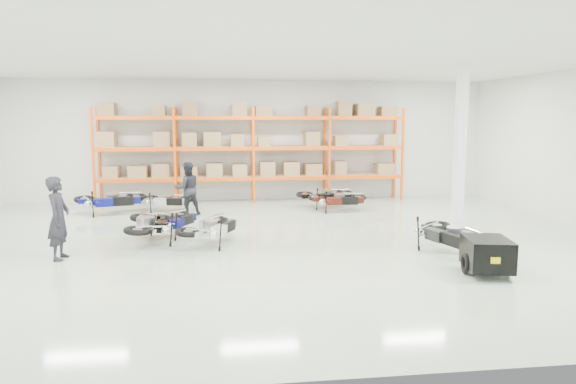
{
  "coord_description": "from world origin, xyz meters",
  "views": [
    {
      "loc": [
        -1.11,
        -12.56,
        3.04
      ],
      "look_at": [
        0.63,
        1.07,
        1.1
      ],
      "focal_mm": 32.0,
      "sensor_mm": 36.0,
      "label": 1
    }
  ],
  "objects": [
    {
      "name": "room",
      "position": [
        0.0,
        0.0,
        2.25
      ],
      "size": [
        18.0,
        18.0,
        18.0
      ],
      "color": "#AEC1B0",
      "rests_on": "ground"
    },
    {
      "name": "pallet_rack",
      "position": [
        -0.0,
        6.45,
        2.26
      ],
      "size": [
        11.28,
        0.98,
        3.62
      ],
      "color": "#FF550D",
      "rests_on": "ground"
    },
    {
      "name": "structural_column",
      "position": [
        5.2,
        0.5,
        2.25
      ],
      "size": [
        0.25,
        0.25,
        4.5
      ],
      "primitive_type": "cube",
      "color": "white",
      "rests_on": "ground"
    },
    {
      "name": "moto_blue_centre",
      "position": [
        -2.48,
        1.01,
        0.51
      ],
      "size": [
        1.55,
        1.85,
        1.08
      ],
      "primitive_type": null,
      "rotation": [
        0.0,
        -0.09,
        2.62
      ],
      "color": "#07094E",
      "rests_on": "ground"
    },
    {
      "name": "moto_silver_left",
      "position": [
        -1.41,
        -0.16,
        0.55
      ],
      "size": [
        1.61,
        1.99,
        1.16
      ],
      "primitive_type": null,
      "rotation": [
        0.0,
        -0.09,
        2.66
      ],
      "color": "#B7B9BE",
      "rests_on": "ground"
    },
    {
      "name": "moto_black_far_left",
      "position": [
        -2.94,
        0.28,
        0.58
      ],
      "size": [
        1.1,
        1.98,
        1.24
      ],
      "primitive_type": null,
      "rotation": [
        0.0,
        -0.09,
        3.22
      ],
      "color": "black",
      "rests_on": "ground"
    },
    {
      "name": "moto_touring_right",
      "position": [
        4.02,
        -1.71,
        0.58
      ],
      "size": [
        1.4,
        2.06,
        1.22
      ],
      "primitive_type": null,
      "rotation": [
        0.0,
        -0.09,
        0.27
      ],
      "color": "black",
      "rests_on": "ground"
    },
    {
      "name": "trailer",
      "position": [
        4.02,
        -3.31,
        0.42
      ],
      "size": [
        1.01,
        1.78,
        0.72
      ],
      "rotation": [
        0.0,
        0.0,
        -0.2
      ],
      "color": "black",
      "rests_on": "ground"
    },
    {
      "name": "moto_back_a",
      "position": [
        -4.75,
        4.47,
        0.59
      ],
      "size": [
        2.09,
        1.34,
        1.25
      ],
      "primitive_type": null,
      "rotation": [
        0.0,
        -0.09,
        1.78
      ],
      "color": "navy",
      "rests_on": "ground"
    },
    {
      "name": "moto_back_b",
      "position": [
        -2.97,
        4.75,
        0.48
      ],
      "size": [
        1.7,
        1.1,
        1.02
      ],
      "primitive_type": null,
      "rotation": [
        0.0,
        -0.09,
        1.35
      ],
      "color": "#B1B5BB",
      "rests_on": "ground"
    },
    {
      "name": "moto_back_c",
      "position": [
        2.46,
        4.8,
        0.54
      ],
      "size": [
        1.85,
        1.05,
        1.14
      ],
      "primitive_type": null,
      "rotation": [
        0.0,
        -0.09,
        1.67
      ],
      "color": "black",
      "rests_on": "ground"
    },
    {
      "name": "moto_back_d",
      "position": [
        2.7,
        4.02,
        0.52
      ],
      "size": [
        1.75,
        0.95,
        1.1
      ],
      "primitive_type": null,
      "rotation": [
        0.0,
        -0.09,
        1.51
      ],
      "color": "#43120D",
      "rests_on": "ground"
    },
    {
      "name": "person_left",
      "position": [
        -4.69,
        -1.05,
        0.92
      ],
      "size": [
        0.48,
        0.69,
        1.83
      ],
      "primitive_type": "imported",
      "rotation": [
        0.0,
        0.0,
        1.51
      ],
      "color": "black",
      "rests_on": "ground"
    },
    {
      "name": "person_back",
      "position": [
        -2.25,
        3.95,
        0.86
      ],
      "size": [
        0.99,
        0.86,
        1.71
      ],
      "primitive_type": "imported",
      "rotation": [
        0.0,
        0.0,
        3.44
      ],
      "color": "#212229",
      "rests_on": "ground"
    }
  ]
}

